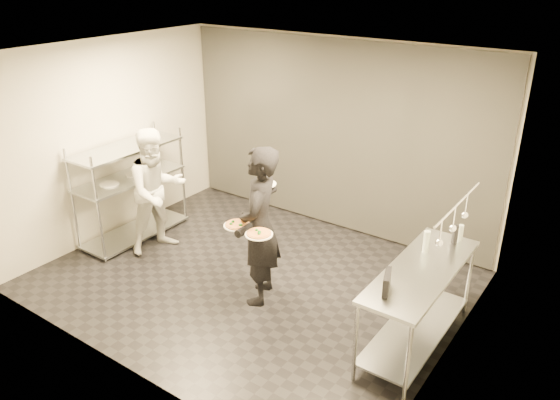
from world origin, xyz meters
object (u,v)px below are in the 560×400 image
Objects in this scene: bottle_clear at (461,233)px; pizza_plate_far at (259,234)px; pass_rack at (130,187)px; pos_monitor at (387,282)px; salad_plate at (264,182)px; prep_counter at (419,294)px; pizza_plate_near at (238,225)px; bottle_green at (426,242)px; chef at (157,191)px; bottle_dark at (455,235)px; waiter at (260,226)px.

pizza_plate_far is at bearing -144.03° from bottle_clear.
pass_rack is 5.94× the size of pos_monitor.
salad_plate reaches higher than bottle_clear.
pizza_plate_near is at bearing -167.90° from prep_counter.
salad_plate reaches higher than bottle_green.
chef is 2.12m from pizza_plate_far.
bottle_clear is (0.23, 1.38, -0.00)m from pos_monitor.
pass_rack reaches higher than bottle_clear.
bottle_dark is (-0.03, -0.10, 0.01)m from bottle_clear.
waiter is at bearing -172.85° from prep_counter.
pizza_plate_near is at bearing -10.44° from pass_rack.
pass_rack is at bearing -179.97° from prep_counter.
chef is 8.04× the size of bottle_dark.
pizza_plate_far is at bearing -151.98° from bottle_green.
pizza_plate_far is (-1.66, -0.49, 0.40)m from prep_counter.
bottle_clear is at bearing 82.24° from prep_counter.
pass_rack is at bearing -175.31° from bottle_green.
pizza_plate_far is at bearing -10.29° from pass_rack.
pizza_plate_near is (1.72, -0.38, 0.14)m from chef.
salad_plate is (2.35, 0.04, 0.60)m from pass_rack.
waiter is at bearing -5.29° from pass_rack.
waiter is 1.77m from pos_monitor.
pass_rack is 0.92× the size of chef.
pizza_plate_far is (2.07, -0.44, 0.15)m from chef.
chef is (-3.73, -0.05, 0.24)m from prep_counter.
bottle_green is at bearing 28.02° from pizza_plate_far.
bottle_green reaches higher than pizza_plate_far.
bottle_clear is (0.21, 0.46, -0.03)m from bottle_green.
bottle_green is 1.29× the size of bottle_clear.
pos_monitor reaches higher than prep_counter.
bottle_green reaches higher than bottle_dark.
pizza_plate_far is 1.14× the size of pos_monitor.
bottle_green is (-0.10, 0.34, 0.42)m from prep_counter.
pos_monitor is 0.92m from bottle_green.
pos_monitor is 1.43× the size of bottle_clear.
waiter is (-1.85, -0.23, 0.32)m from prep_counter.
pos_monitor is (3.61, -0.53, 0.15)m from chef.
waiter reaches higher than pass_rack.
bottle_dark is (0.20, 1.28, 0.01)m from pos_monitor.
salad_plate is at bearing 86.08° from pizza_plate_near.
pizza_plate_near reaches higher than prep_counter.
chef is 3.93m from bottle_clear.
chef reaches higher than pos_monitor.
bottle_clear reaches higher than prep_counter.
bottle_green is at bearing 84.13° from waiter.
pizza_plate_near is at bearing -62.80° from waiter.
pizza_plate_near is 2.45m from bottle_clear.
pass_rack is at bearing -119.42° from waiter.
pos_monitor is 1.29m from bottle_dark.
pizza_plate_near is 1.68× the size of bottle_clear.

